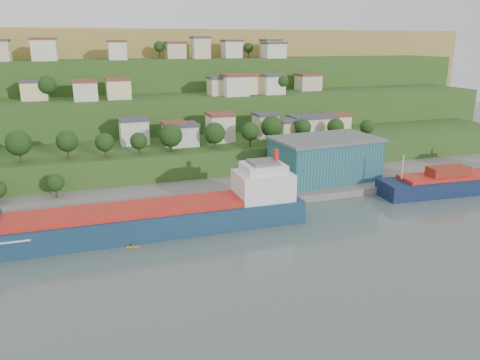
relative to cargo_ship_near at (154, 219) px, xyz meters
name	(u,v)px	position (x,y,z in m)	size (l,w,h in m)	color
ground	(215,238)	(12.39, -7.85, -3.13)	(500.00, 500.00, 0.00)	#4D5D57
quay	(255,193)	(32.39, 20.15, -3.13)	(220.00, 26.00, 4.00)	slate
hillside	(132,121)	(12.42, 160.83, -3.05)	(360.00, 210.00, 96.00)	#284719
cargo_ship_near	(154,219)	(0.00, 0.00, 0.00)	(76.35, 12.45, 19.61)	#132E4A
cargo_ship_far	(479,181)	(96.64, 1.54, -0.59)	(59.74, 13.85, 16.08)	#0C1C38
warehouse	(325,158)	(55.16, 20.72, 5.30)	(32.37, 21.33, 12.80)	#1C4955
dinghy	(11,223)	(-31.34, 12.20, -1.56)	(3.75, 1.41, 0.75)	silver
kayak_orange	(133,246)	(-5.62, -6.84, -2.92)	(2.88, 1.33, 0.72)	orange
kayak_yellow	(195,235)	(8.38, -5.37, -2.87)	(3.66, 1.33, 0.90)	yellow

